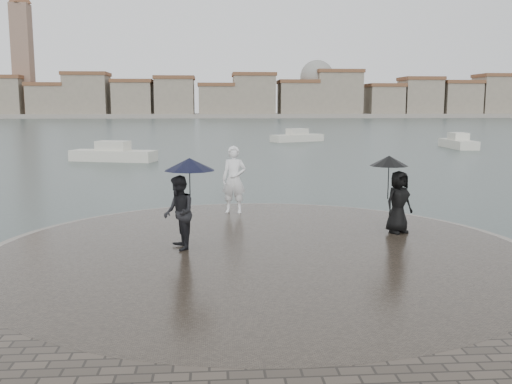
{
  "coord_description": "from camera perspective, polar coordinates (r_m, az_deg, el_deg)",
  "views": [
    {
      "loc": [
        -1.03,
        -8.95,
        3.54
      ],
      "look_at": [
        0.0,
        4.8,
        1.45
      ],
      "focal_mm": 40.0,
      "sensor_mm": 36.0,
      "label": 1
    }
  ],
  "objects": [
    {
      "name": "visitor_right",
      "position": [
        14.7,
        13.81,
        0.17
      ],
      "size": [
        1.19,
        0.97,
        1.95
      ],
      "color": "black",
      "rests_on": "quay_tip"
    },
    {
      "name": "far_skyline",
      "position": [
        169.75,
        -6.15,
        9.28
      ],
      "size": [
        260.0,
        20.0,
        37.0
      ],
      "color": "gray",
      "rests_on": "ground"
    },
    {
      "name": "quay_tip",
      "position": [
        12.94,
        0.43,
        -6.43
      ],
      "size": [
        11.9,
        11.9,
        0.36
      ],
      "primitive_type": "cylinder",
      "color": "#2D261E",
      "rests_on": "ground"
    },
    {
      "name": "boats",
      "position": [
        47.51,
        4.83,
        4.78
      ],
      "size": [
        30.9,
        22.74,
        1.5
      ],
      "color": "beige",
      "rests_on": "ground"
    },
    {
      "name": "ground",
      "position": [
        9.68,
        2.18,
        -12.84
      ],
      "size": [
        400.0,
        400.0,
        0.0
      ],
      "primitive_type": "plane",
      "color": "#2B3835",
      "rests_on": "ground"
    },
    {
      "name": "visitor_left",
      "position": [
        12.73,
        -7.4,
        -0.61
      ],
      "size": [
        1.23,
        1.14,
        2.04
      ],
      "color": "black",
      "rests_on": "quay_tip"
    },
    {
      "name": "kerb_ring",
      "position": [
        12.94,
        0.43,
        -6.52
      ],
      "size": [
        12.5,
        12.5,
        0.32
      ],
      "primitive_type": "cylinder",
      "color": "gray",
      "rests_on": "ground"
    },
    {
      "name": "statue",
      "position": [
        16.99,
        -2.22,
        1.25
      ],
      "size": [
        0.82,
        0.64,
        2.0
      ],
      "primitive_type": "imported",
      "rotation": [
        0.0,
        0.0,
        -0.24
      ],
      "color": "white",
      "rests_on": "quay_tip"
    }
  ]
}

